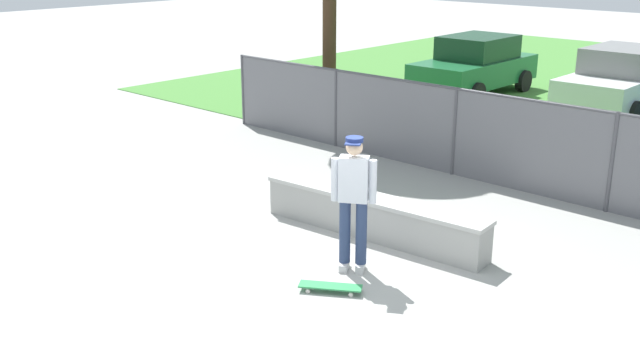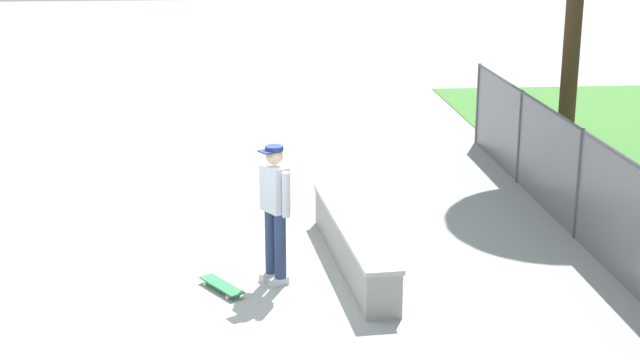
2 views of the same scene
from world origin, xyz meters
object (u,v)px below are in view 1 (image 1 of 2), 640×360
(concrete_ledge, at_px, (372,216))
(car_white, at_px, (620,80))
(skateboarder, at_px, (354,197))
(car_green, at_px, (475,65))
(skateboard, at_px, (330,287))

(concrete_ledge, bearing_deg, car_white, 93.04)
(concrete_ledge, distance_m, skateboarder, 1.41)
(car_white, bearing_deg, car_green, -173.18)
(concrete_ledge, bearing_deg, car_green, 113.79)
(skateboard, relative_size, car_white, 0.19)
(concrete_ledge, xyz_separation_m, skateboarder, (0.54, -1.09, 0.72))
(car_green, height_order, car_white, same)
(concrete_ledge, xyz_separation_m, car_green, (-4.53, 10.28, 0.52))
(car_green, bearing_deg, car_white, 6.82)
(concrete_ledge, distance_m, car_green, 11.24)
(skateboarder, relative_size, skateboard, 2.35)
(car_green, bearing_deg, skateboarder, -65.97)
(concrete_ledge, xyz_separation_m, car_white, (-0.57, 10.75, 0.52))
(skateboard, bearing_deg, concrete_ledge, 113.15)
(skateboard, bearing_deg, skateboarder, 108.03)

